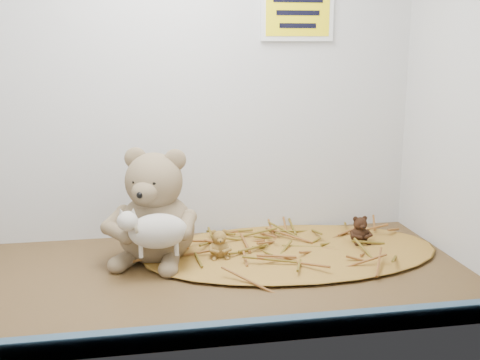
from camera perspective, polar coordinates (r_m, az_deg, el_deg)
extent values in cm
cube|color=#3E2C15|center=(127.51, -4.66, -9.23)|extent=(120.00, 60.00, 0.40)
cube|color=silver|center=(148.06, -6.18, 11.69)|extent=(120.00, 0.40, 90.00)
cube|color=silver|center=(137.46, 21.19, 10.82)|extent=(0.40, 60.00, 90.00)
cube|color=#38556C|center=(100.71, -2.96, -14.39)|extent=(119.28, 2.20, 3.60)
ellipsoid|color=olive|center=(141.03, 4.92, -6.73)|extent=(69.27, 40.22, 1.34)
cube|color=yellow|center=(152.81, 5.46, 15.49)|extent=(16.00, 1.20, 11.00)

